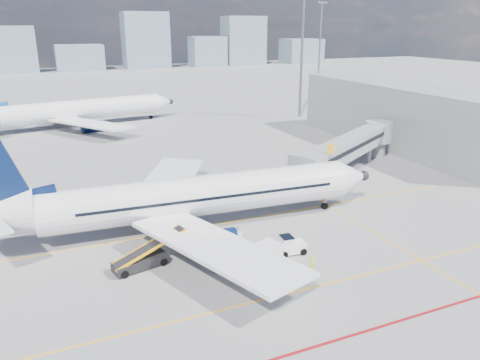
# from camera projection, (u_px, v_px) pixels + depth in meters

# --- Properties ---
(ground) EXTENTS (420.00, 420.00, 0.00)m
(ground) POSITION_uv_depth(u_px,v_px,m) (242.00, 261.00, 39.55)
(ground) COLOR gray
(ground) RESTS_ON ground
(apron_markings) EXTENTS (90.00, 35.12, 0.01)m
(apron_markings) POSITION_uv_depth(u_px,v_px,m) (255.00, 285.00, 35.93)
(apron_markings) COLOR #FFA70D
(apron_markings) RESTS_ON ground
(jet_bridge) EXTENTS (23.55, 15.78, 6.30)m
(jet_bridge) POSITION_uv_depth(u_px,v_px,m) (352.00, 146.00, 62.02)
(jet_bridge) COLOR #92959A
(jet_bridge) RESTS_ON ground
(terminal_block) EXTENTS (10.00, 42.00, 10.00)m
(terminal_block) POSITION_uv_depth(u_px,v_px,m) (402.00, 116.00, 75.79)
(terminal_block) COLOR #92959A
(terminal_block) RESTS_ON ground
(floodlight_mast_ne) EXTENTS (3.20, 0.61, 25.45)m
(floodlight_mast_ne) POSITION_uv_depth(u_px,v_px,m) (302.00, 52.00, 97.56)
(floodlight_mast_ne) COLOR slate
(floodlight_mast_ne) RESTS_ON ground
(floodlight_mast_far) EXTENTS (3.20, 0.61, 25.45)m
(floodlight_mast_far) POSITION_uv_depth(u_px,v_px,m) (320.00, 44.00, 138.27)
(floodlight_mast_far) COLOR slate
(floodlight_mast_far) RESTS_ON ground
(distant_skyline) EXTENTS (255.39, 15.07, 31.89)m
(distant_skyline) POSITION_uv_depth(u_px,v_px,m) (40.00, 43.00, 197.51)
(distant_skyline) COLOR slate
(distant_skyline) RESTS_ON ground
(main_aircraft) EXTENTS (40.44, 35.20, 11.80)m
(main_aircraft) POSITION_uv_depth(u_px,v_px,m) (186.00, 198.00, 44.79)
(main_aircraft) COLOR white
(main_aircraft) RESTS_ON ground
(second_aircraft) EXTENTS (40.77, 35.28, 11.97)m
(second_aircraft) POSITION_uv_depth(u_px,v_px,m) (75.00, 111.00, 90.57)
(second_aircraft) COLOR white
(second_aircraft) RESTS_ON ground
(baggage_tug) EXTENTS (2.56, 1.69, 1.70)m
(baggage_tug) POSITION_uv_depth(u_px,v_px,m) (290.00, 245.00, 40.59)
(baggage_tug) COLOR white
(baggage_tug) RESTS_ON ground
(cargo_dolly) EXTENTS (4.38, 2.92, 2.21)m
(cargo_dolly) POSITION_uv_depth(u_px,v_px,m) (260.00, 258.00, 37.43)
(cargo_dolly) COLOR black
(cargo_dolly) RESTS_ON ground
(belt_loader) EXTENTS (6.58, 2.85, 2.64)m
(belt_loader) POSITION_uv_depth(u_px,v_px,m) (142.00, 260.00, 38.31)
(belt_loader) COLOR black
(belt_loader) RESTS_ON ground
(ramp_worker) EXTENTS (0.45, 0.63, 1.61)m
(ramp_worker) POSITION_uv_depth(u_px,v_px,m) (312.00, 265.00, 37.29)
(ramp_worker) COLOR yellow
(ramp_worker) RESTS_ON ground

